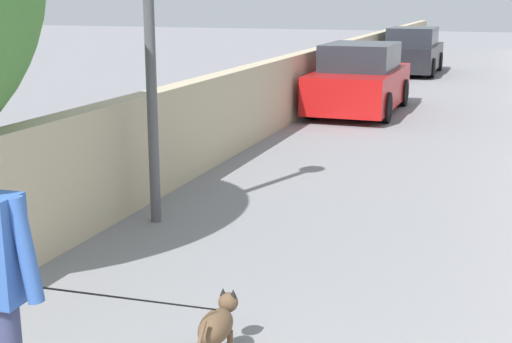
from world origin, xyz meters
TOP-DOWN VIEW (x-y plane):
  - ground_plane at (14.00, 0.00)m, footprint 80.00×80.00m
  - wall_left at (12.00, 2.39)m, footprint 48.00×0.30m
  - dog at (2.57, -0.08)m, footprint 1.71×0.87m
  - car_near at (14.06, 1.24)m, footprint 3.98×1.80m
  - car_far at (22.91, 1.24)m, footprint 4.08×1.80m

SIDE VIEW (x-z plane):
  - ground_plane at x=14.00m, z-range 0.00..0.00m
  - dog at x=2.57m, z-range -0.25..0.80m
  - wall_left at x=12.00m, z-range 0.00..1.37m
  - car_near at x=14.06m, z-range -0.06..1.48m
  - car_far at x=22.91m, z-range -0.06..1.48m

